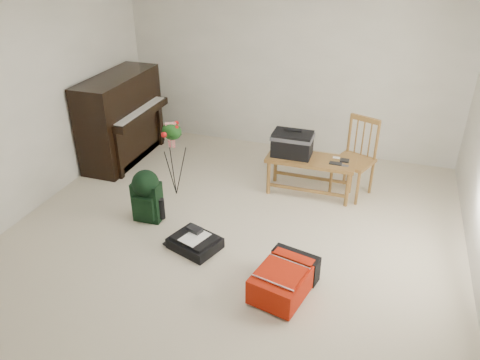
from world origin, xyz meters
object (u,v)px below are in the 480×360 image
(piano, at_px, (122,120))
(bench, at_px, (298,149))
(flower_stand, at_px, (174,159))
(green_backpack, at_px, (146,193))
(dining_chair, at_px, (354,158))
(black_duffel, at_px, (195,242))
(red_suitcase, at_px, (285,276))

(piano, height_order, bench, piano)
(bench, xyz_separation_m, flower_stand, (-1.46, -0.59, -0.11))
(green_backpack, height_order, flower_stand, flower_stand)
(bench, relative_size, dining_chair, 1.10)
(piano, relative_size, bench, 1.35)
(flower_stand, bearing_deg, bench, 7.35)
(piano, bearing_deg, bench, -3.71)
(dining_chair, bearing_deg, green_backpack, -125.68)
(dining_chair, height_order, flower_stand, flower_stand)
(bench, distance_m, green_backpack, 1.96)
(bench, height_order, black_duffel, bench)
(red_suitcase, distance_m, black_duffel, 1.13)
(dining_chair, distance_m, flower_stand, 2.27)
(red_suitcase, xyz_separation_m, green_backpack, (-1.82, 0.67, 0.20))
(bench, relative_size, green_backpack, 1.73)
(green_backpack, bearing_deg, piano, 126.50)
(dining_chair, relative_size, red_suitcase, 1.33)
(dining_chair, bearing_deg, bench, -144.28)
(dining_chair, height_order, red_suitcase, dining_chair)
(dining_chair, relative_size, flower_stand, 0.99)
(black_duffel, bearing_deg, piano, 156.18)
(green_backpack, bearing_deg, bench, 36.90)
(black_duffel, bearing_deg, flower_stand, 144.06)
(red_suitcase, bearing_deg, flower_stand, 155.88)
(piano, height_order, red_suitcase, piano)
(piano, distance_m, black_duffel, 2.62)
(bench, distance_m, black_duffel, 1.83)
(dining_chair, distance_m, black_duffel, 2.31)
(red_suitcase, xyz_separation_m, flower_stand, (-1.77, 1.32, 0.35))
(dining_chair, xyz_separation_m, green_backpack, (-2.19, -1.41, -0.14))
(piano, xyz_separation_m, flower_stand, (1.19, -0.76, -0.10))
(dining_chair, bearing_deg, flower_stand, -138.89)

